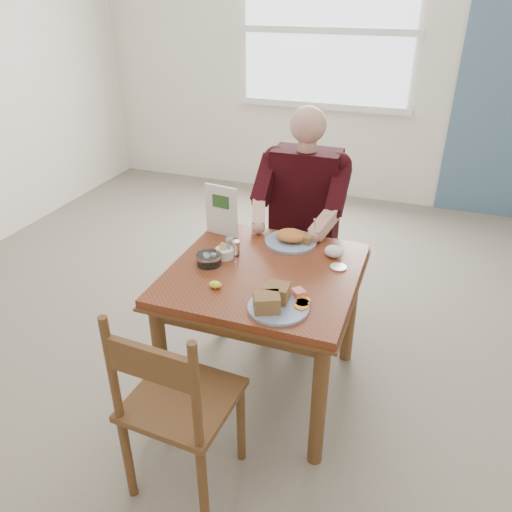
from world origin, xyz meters
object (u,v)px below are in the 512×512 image
at_px(chair_far, 303,247).
at_px(diner, 302,205).
at_px(table, 264,289).
at_px(near_plate, 276,301).
at_px(chair_near, 176,405).
at_px(far_plate, 292,238).

relative_size(chair_far, diner, 0.69).
height_order(table, near_plate, near_plate).
distance_m(chair_near, near_plate, 0.59).
relative_size(chair_near, near_plate, 2.86).
bearing_deg(chair_near, table, 79.45).
bearing_deg(chair_near, diner, 84.67).
bearing_deg(chair_near, chair_far, 84.98).
distance_m(chair_near, diner, 1.46).
relative_size(diner, far_plate, 4.33).
relative_size(chair_far, chair_near, 1.00).
bearing_deg(diner, far_plate, -82.71).
bearing_deg(chair_far, table, -90.00).
bearing_deg(near_plate, diner, 98.73).
distance_m(chair_far, near_plate, 1.14).
height_order(diner, far_plate, diner).
distance_m(table, diner, 0.73).
bearing_deg(diner, chair_near, -95.33).
relative_size(chair_far, far_plate, 2.97).
height_order(chair_far, near_plate, chair_far).
height_order(table, chair_near, chair_near).
relative_size(chair_near, diner, 0.69).
height_order(diner, near_plate, diner).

